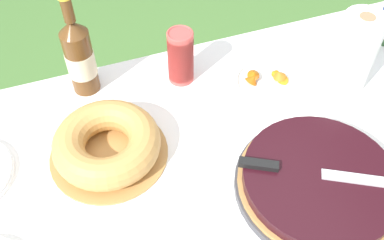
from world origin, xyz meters
The scene contains 9 objects.
garden_table centered at (0.00, 0.00, 0.64)m, with size 1.66×0.92×0.70m.
tablecloth centered at (0.00, 0.00, 0.69)m, with size 1.67×0.93×0.10m.
berry_tart centered at (0.19, -0.12, 0.74)m, with size 0.38×0.38×0.06m.
serving_knife centered at (0.17, -0.11, 0.77)m, with size 0.34×0.20×0.01m.
bundt_cake centered at (-0.24, 0.14, 0.75)m, with size 0.29×0.29×0.08m.
cup_stack centered at (0.02, 0.34, 0.79)m, with size 0.07×0.07×0.16m.
cider_bottle_amber centered at (-0.24, 0.39, 0.82)m, with size 0.08×0.08×0.31m.
snack_plate_left centered at (0.25, 0.23, 0.72)m, with size 0.20×0.20×0.05m.
paper_towel_roll centered at (0.45, 0.16, 0.82)m, with size 0.11×0.11×0.23m.
Camera 1 is at (-0.26, -0.52, 1.56)m, focal length 40.00 mm.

